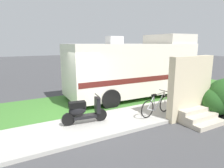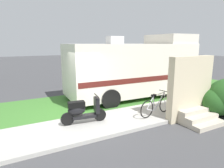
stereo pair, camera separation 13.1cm
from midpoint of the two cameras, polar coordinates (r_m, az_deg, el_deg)
name	(u,v)px [view 1 (the left image)]	position (r m, az deg, el deg)	size (l,w,h in m)	color
ground_plane	(72,118)	(7.86, -12.16, -9.71)	(80.00, 80.00, 0.00)	#424244
sidewalk	(83,128)	(6.79, -9.16, -12.64)	(24.00, 2.00, 0.12)	#ADAAA3
grass_strip	(62,106)	(9.22, -14.91, -6.32)	(24.00, 3.40, 0.08)	#3D752D
motorhome_rv	(133,68)	(10.37, 5.84, 4.77)	(6.85, 2.88, 3.32)	silver
scooter	(83,111)	(6.84, -9.03, -7.74)	(1.59, 0.53, 0.97)	black
bicycle	(157,105)	(7.77, 12.49, -6.07)	(1.73, 0.52, 0.89)	black
pickup_truck_near	(131,67)	(15.95, 5.21, 5.09)	(5.80, 2.23, 1.83)	#B7B29E
porch_steps	(192,95)	(7.87, 21.98, -2.91)	(2.00, 1.26, 2.40)	#BCB29E
bottle_green	(186,107)	(8.72, 20.34, -6.44)	(0.07, 0.07, 0.25)	navy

